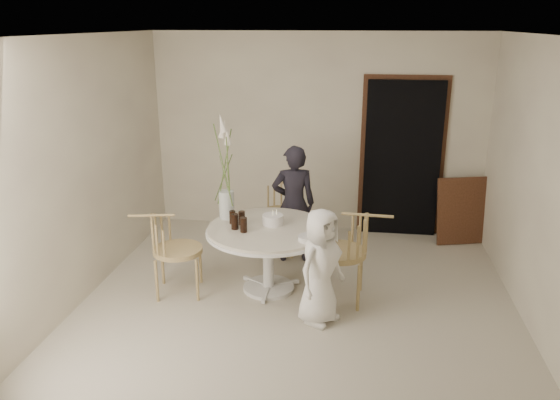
# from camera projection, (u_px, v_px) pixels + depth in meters

# --- Properties ---
(ground) EXTENTS (4.50, 4.50, 0.00)m
(ground) POSITION_uv_depth(u_px,v_px,m) (298.00, 302.00, 5.75)
(ground) COLOR #BEB9A2
(ground) RESTS_ON ground
(room_shell) EXTENTS (4.50, 4.50, 4.50)m
(room_shell) POSITION_uv_depth(u_px,v_px,m) (299.00, 152.00, 5.24)
(room_shell) COLOR silver
(room_shell) RESTS_ON ground
(doorway) EXTENTS (1.00, 0.10, 2.10)m
(doorway) POSITION_uv_depth(u_px,v_px,m) (402.00, 159.00, 7.32)
(doorway) COLOR black
(doorway) RESTS_ON ground
(door_trim) EXTENTS (1.12, 0.03, 2.22)m
(door_trim) POSITION_uv_depth(u_px,v_px,m) (402.00, 154.00, 7.34)
(door_trim) COLOR brown
(door_trim) RESTS_ON ground
(table) EXTENTS (1.33, 1.33, 0.73)m
(table) POSITION_uv_depth(u_px,v_px,m) (268.00, 237.00, 5.84)
(table) COLOR silver
(table) RESTS_ON ground
(picture_frame) EXTENTS (0.69, 0.37, 0.88)m
(picture_frame) POSITION_uv_depth(u_px,v_px,m) (462.00, 211.00, 7.17)
(picture_frame) COLOR brown
(picture_frame) RESTS_ON ground
(chair_far) EXTENTS (0.57, 0.60, 0.91)m
(chair_far) POSITION_uv_depth(u_px,v_px,m) (285.00, 203.00, 7.00)
(chair_far) COLOR tan
(chair_far) RESTS_ON ground
(chair_right) EXTENTS (0.61, 0.57, 0.98)m
(chair_right) POSITION_uv_depth(u_px,v_px,m) (353.00, 244.00, 5.61)
(chair_right) COLOR tan
(chair_right) RESTS_ON ground
(chair_left) EXTENTS (0.60, 0.57, 0.91)m
(chair_left) POSITION_uv_depth(u_px,v_px,m) (165.00, 242.00, 5.77)
(chair_left) COLOR tan
(chair_left) RESTS_ON ground
(girl) EXTENTS (0.59, 0.45, 1.44)m
(girl) POSITION_uv_depth(u_px,v_px,m) (294.00, 204.00, 6.57)
(girl) COLOR black
(girl) RESTS_ON ground
(boy) EXTENTS (0.62, 0.68, 1.16)m
(boy) POSITION_uv_depth(u_px,v_px,m) (321.00, 267.00, 5.22)
(boy) COLOR white
(boy) RESTS_ON ground
(birthday_cake) EXTENTS (0.22, 0.22, 0.16)m
(birthday_cake) POSITION_uv_depth(u_px,v_px,m) (273.00, 220.00, 5.87)
(birthday_cake) COLOR white
(birthday_cake) RESTS_ON table
(cola_tumbler_a) EXTENTS (0.09, 0.09, 0.17)m
(cola_tumbler_a) POSITION_uv_depth(u_px,v_px,m) (235.00, 222.00, 5.73)
(cola_tumbler_a) COLOR black
(cola_tumbler_a) RESTS_ON table
(cola_tumbler_b) EXTENTS (0.09, 0.09, 0.16)m
(cola_tumbler_b) POSITION_uv_depth(u_px,v_px,m) (244.00, 225.00, 5.65)
(cola_tumbler_b) COLOR black
(cola_tumbler_b) RESTS_ON table
(cola_tumbler_c) EXTENTS (0.07, 0.07, 0.14)m
(cola_tumbler_c) POSITION_uv_depth(u_px,v_px,m) (232.00, 217.00, 5.89)
(cola_tumbler_c) COLOR black
(cola_tumbler_c) RESTS_ON table
(cola_tumbler_d) EXTENTS (0.09, 0.09, 0.15)m
(cola_tumbler_d) POSITION_uv_depth(u_px,v_px,m) (242.00, 218.00, 5.85)
(cola_tumbler_d) COLOR black
(cola_tumbler_d) RESTS_ON table
(plate_stack) EXTENTS (0.22, 0.22, 0.05)m
(plate_stack) POSITION_uv_depth(u_px,v_px,m) (308.00, 238.00, 5.44)
(plate_stack) COLOR white
(plate_stack) RESTS_ON table
(flower_vase) EXTENTS (0.17, 0.17, 1.17)m
(flower_vase) POSITION_uv_depth(u_px,v_px,m) (226.00, 182.00, 5.95)
(flower_vase) COLOR silver
(flower_vase) RESTS_ON table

